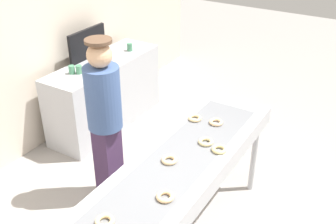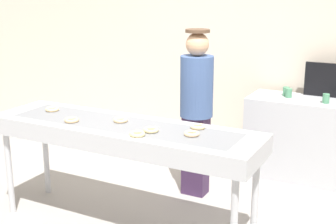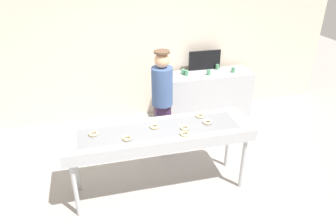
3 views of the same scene
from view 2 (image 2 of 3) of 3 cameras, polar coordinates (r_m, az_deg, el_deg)
The scene contains 15 objects.
back_wall at distance 5.95m, azimuth 6.80°, elevation 10.37°, with size 8.00×0.12×3.23m, color beige.
fryer_conveyor at distance 4.04m, azimuth -5.49°, elevation -2.64°, with size 2.41×0.66×0.96m.
plain_donut_0 at distance 3.79m, azimuth -2.06°, elevation -2.17°, with size 0.12×0.12×0.03m, color beige.
plain_donut_1 at distance 3.88m, azimuth 3.62°, elevation -1.76°, with size 0.12×0.12×0.03m, color #F8D591.
plain_donut_2 at distance 3.70m, azimuth 2.88°, elevation -2.61°, with size 0.12×0.12×0.03m, color #F3C692.
plain_donut_3 at distance 4.08m, azimuth -5.71°, elevation -0.97°, with size 0.12×0.12×0.03m, color beige.
plain_donut_4 at distance 4.14m, azimuth -11.50°, elevation -0.95°, with size 0.12×0.12×0.03m, color #F8C789.
plain_donut_5 at distance 3.69m, azimuth -3.71°, elevation -2.65°, with size 0.12×0.12×0.03m, color #EFD58A.
plain_donut_6 at distance 4.54m, azimuth -13.75°, elevation 0.33°, with size 0.12×0.12×0.03m, color #F7CE8D.
worker_baker at distance 4.69m, azimuth 3.44°, elevation 0.95°, with size 0.32×0.32×1.68m.
prep_counter at distance 5.41m, azimuth 18.42°, elevation -3.43°, with size 1.70×0.55×0.90m, color #B7BABF.
paper_cup_0 at distance 5.35m, azimuth 14.31°, elevation 2.23°, with size 0.07×0.07×0.10m, color #4C8C66.
paper_cup_1 at distance 5.20m, azimuth 18.46°, elevation 1.55°, with size 0.07×0.07×0.10m, color #4C8C66.
paper_cup_3 at distance 5.43m, azimuth 14.00°, elevation 2.42°, with size 0.07×0.07×0.10m, color #4C8C66.
menu_display at distance 5.47m, azimuth 19.37°, elevation 3.58°, with size 0.63×0.04×0.37m, color black.
Camera 2 is at (2.11, -3.21, 2.10)m, focal length 50.71 mm.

